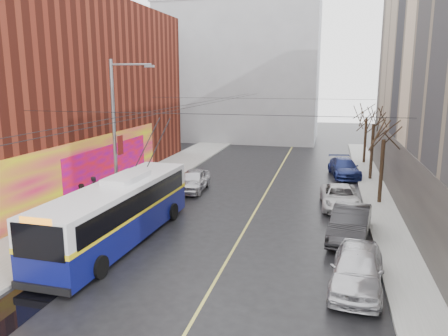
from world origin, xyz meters
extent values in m
plane|color=black|center=(0.00, 0.00, 0.00)|extent=(140.00, 140.00, 0.00)
cube|color=gray|center=(-8.00, 12.00, 0.07)|extent=(4.00, 60.00, 0.15)
cube|color=gray|center=(9.00, 12.00, 0.07)|extent=(2.00, 60.00, 0.15)
cube|color=#BFB74C|center=(1.50, 14.00, 0.00)|extent=(0.12, 50.00, 0.01)
cube|color=#571B11|center=(-16.00, 14.00, 7.00)|extent=(12.00, 36.00, 14.00)
cube|color=#EA055A|center=(-9.96, 10.00, 2.00)|extent=(0.08, 28.00, 4.00)
cube|color=#91048A|center=(-9.92, 16.00, 1.60)|extent=(0.06, 12.00, 3.20)
cube|color=#4C4742|center=(9.97, 14.00, 2.00)|extent=(0.06, 36.00, 4.00)
cube|color=gray|center=(-6.00, 45.00, 9.00)|extent=(20.00, 12.00, 18.00)
cylinder|color=slate|center=(-6.30, 10.00, 4.50)|extent=(0.20, 0.20, 9.00)
cube|color=#590E0C|center=(-5.95, 10.00, 4.20)|extent=(0.04, 0.60, 1.10)
cylinder|color=slate|center=(-5.10, 10.00, 8.70)|extent=(2.40, 0.10, 0.10)
cube|color=slate|center=(-4.00, 10.00, 8.60)|extent=(0.50, 0.22, 0.12)
cylinder|color=black|center=(-3.80, 15.00, 6.20)|extent=(0.02, 60.00, 0.02)
cylinder|color=black|center=(-2.80, 15.00, 6.20)|extent=(0.02, 60.00, 0.02)
cylinder|color=black|center=(0.00, 6.00, 6.40)|extent=(18.00, 0.02, 0.02)
cylinder|color=black|center=(0.00, 22.00, 6.40)|extent=(18.00, 0.02, 0.02)
cylinder|color=black|center=(9.00, 16.00, 2.10)|extent=(0.24, 0.24, 4.20)
cylinder|color=black|center=(9.00, 23.00, 2.24)|extent=(0.24, 0.24, 4.48)
cylinder|color=black|center=(9.00, 30.00, 2.18)|extent=(0.24, 0.24, 4.37)
cube|color=black|center=(-4.84, -0.86, 0.00)|extent=(1.93, 3.42, 0.01)
ellipsoid|color=slate|center=(-2.86, 8.23, 6.27)|extent=(0.44, 0.20, 0.12)
ellipsoid|color=slate|center=(-1.50, 11.79, 7.90)|extent=(0.44, 0.20, 0.12)
ellipsoid|color=slate|center=(-2.57, 11.09, 6.68)|extent=(0.44, 0.20, 0.12)
cube|color=#0B0F55|center=(-4.22, 6.06, 0.92)|extent=(2.93, 11.70, 1.45)
cube|color=silver|center=(-4.22, 6.06, 2.28)|extent=(2.93, 11.70, 1.26)
cube|color=yellow|center=(-4.22, 6.06, 1.65)|extent=(2.97, 11.74, 0.21)
cube|color=black|center=(-4.42, 0.24, 2.13)|extent=(2.23, 0.12, 1.36)
cube|color=black|center=(-4.01, 11.88, 2.13)|extent=(2.23, 0.12, 1.16)
cube|color=black|center=(-5.49, 6.11, 2.18)|extent=(0.42, 10.65, 0.97)
cube|color=black|center=(-2.94, 6.01, 2.18)|extent=(0.42, 10.65, 0.97)
cube|color=silver|center=(-4.18, 7.03, 3.05)|extent=(1.46, 2.95, 0.29)
cube|color=black|center=(-4.43, 0.21, 0.34)|extent=(2.52, 0.21, 0.29)
cylinder|color=black|center=(-5.61, 2.23, 0.48)|extent=(0.32, 0.98, 0.97)
cylinder|color=black|center=(-3.10, 2.14, 0.48)|extent=(0.32, 0.98, 0.97)
cylinder|color=black|center=(-5.33, 9.98, 0.48)|extent=(0.32, 0.98, 0.97)
cylinder|color=black|center=(-2.82, 9.89, 0.48)|extent=(0.32, 0.98, 0.97)
cylinder|color=black|center=(-4.40, 10.43, 4.45)|extent=(0.18, 3.36, 2.38)
cylinder|color=black|center=(-3.72, 10.40, 4.45)|extent=(0.18, 3.36, 2.38)
imported|color=silver|center=(6.94, 3.69, 0.81)|extent=(2.39, 4.95, 1.63)
imported|color=black|center=(6.90, 9.09, 0.83)|extent=(2.45, 5.23, 1.66)
imported|color=silver|center=(6.51, 14.60, 0.69)|extent=(2.60, 5.11, 1.38)
imported|color=navy|center=(7.00, 23.88, 0.74)|extent=(2.90, 5.38, 1.48)
imported|color=#BCBBC0|center=(-3.70, 16.51, 0.77)|extent=(1.96, 4.56, 1.53)
imported|color=black|center=(-8.27, 10.89, 1.09)|extent=(0.53, 0.74, 1.89)
imported|color=black|center=(-8.26, 9.49, 1.03)|extent=(1.08, 1.04, 1.76)
camera|label=1|loc=(5.63, -12.65, 7.94)|focal=35.00mm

